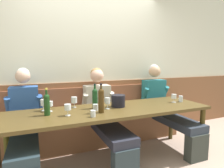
{
  "coord_description": "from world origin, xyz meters",
  "views": [
    {
      "loc": [
        -0.93,
        -2.07,
        1.39
      ],
      "look_at": [
        0.13,
        0.46,
        1.04
      ],
      "focal_mm": 30.29,
      "sensor_mm": 36.0,
      "label": 1
    }
  ],
  "objects": [
    {
      "name": "wine_glass_center_rear",
      "position": [
        -0.58,
        0.09,
        0.84
      ],
      "size": [
        0.08,
        0.08,
        0.14
      ],
      "color": "silver",
      "rests_on": "dining_table"
    },
    {
      "name": "wine_bottle_amber_mid",
      "position": [
        -0.18,
        0.06,
        0.91
      ],
      "size": [
        0.07,
        0.07,
        0.36
      ],
      "color": "#3E2A0F",
      "rests_on": "dining_table"
    },
    {
      "name": "wine_bottle_clear_water",
      "position": [
        -0.19,
        0.29,
        0.89
      ],
      "size": [
        0.07,
        0.07,
        0.33
      ],
      "color": "#18401C",
      "rests_on": "dining_table"
    },
    {
      "name": "wine_glass_center_front",
      "position": [
        -0.44,
        0.45,
        0.85
      ],
      "size": [
        0.08,
        0.08,
        0.15
      ],
      "color": "silver",
      "rests_on": "dining_table"
    },
    {
      "name": "dining_table",
      "position": [
        0.0,
        0.18,
        0.68
      ],
      "size": [
        2.7,
        0.8,
        0.75
      ],
      "color": "#4B391A",
      "rests_on": "ground"
    },
    {
      "name": "wood_wainscot_panel",
      "position": [
        0.0,
        1.04,
        0.51
      ],
      "size": [
        6.8,
        0.03,
        1.03
      ],
      "primitive_type": "cube",
      "color": "brown",
      "rests_on": "ground"
    },
    {
      "name": "person_right_seat",
      "position": [
        1.11,
        0.48,
        0.64
      ],
      "size": [
        0.52,
        1.22,
        1.31
      ],
      "color": "#303732",
      "rests_on": "ground"
    },
    {
      "name": "person_left_seat",
      "position": [
        0.01,
        0.49,
        0.63
      ],
      "size": [
        0.51,
        1.22,
        1.27
      ],
      "color": "#28353B",
      "rests_on": "ground"
    },
    {
      "name": "room_wall_back",
      "position": [
        0.0,
        1.09,
        1.4
      ],
      "size": [
        6.8,
        0.08,
        2.8
      ],
      "primitive_type": "cube",
      "color": "silver",
      "rests_on": "ground"
    },
    {
      "name": "wine_bottle_green_tall",
      "position": [
        -0.8,
        0.2,
        0.89
      ],
      "size": [
        0.07,
        0.07,
        0.32
      ],
      "color": "#1A3D18",
      "rests_on": "dining_table"
    },
    {
      "name": "water_tumbler_right",
      "position": [
        1.16,
        0.16,
        0.8
      ],
      "size": [
        0.06,
        0.06,
        0.09
      ],
      "primitive_type": "cylinder",
      "color": "silver",
      "rests_on": "dining_table"
    },
    {
      "name": "person_center_right_seat",
      "position": [
        -1.07,
        0.49,
        0.63
      ],
      "size": [
        0.48,
        1.21,
        1.28
      ],
      "color": "#36262E",
      "rests_on": "ground"
    },
    {
      "name": "ice_bucket",
      "position": [
        0.14,
        0.26,
        0.83
      ],
      "size": [
        0.19,
        0.19,
        0.16
      ],
      "primitive_type": "cylinder",
      "color": "black",
      "rests_on": "dining_table"
    },
    {
      "name": "wine_glass_near_bucket",
      "position": [
        1.03,
        0.18,
        0.84
      ],
      "size": [
        0.07,
        0.07,
        0.13
      ],
      "color": "silver",
      "rests_on": "dining_table"
    },
    {
      "name": "wall_bench",
      "position": [
        0.0,
        0.83,
        0.28
      ],
      "size": [
        3.0,
        0.42,
        0.94
      ],
      "color": "brown",
      "rests_on": "ground"
    },
    {
      "name": "water_tumbler_left",
      "position": [
        -0.22,
        0.18,
        0.79
      ],
      "size": [
        0.07,
        0.07,
        0.08
      ],
      "primitive_type": "cylinder",
      "color": "silver",
      "rests_on": "dining_table"
    },
    {
      "name": "wine_glass_by_bottle",
      "position": [
        -0.76,
        0.36,
        0.84
      ],
      "size": [
        0.08,
        0.08,
        0.13
      ],
      "color": "silver",
      "rests_on": "dining_table"
    },
    {
      "name": "wine_glass_mid_right",
      "position": [
        -0.83,
        0.43,
        0.85
      ],
      "size": [
        0.06,
        0.06,
        0.15
      ],
      "color": "silver",
      "rests_on": "dining_table"
    },
    {
      "name": "wine_glass_right_end",
      "position": [
        -0.04,
        0.2,
        0.85
      ],
      "size": [
        0.06,
        0.06,
        0.15
      ],
      "color": "silver",
      "rests_on": "dining_table"
    },
    {
      "name": "water_tumbler_center",
      "position": [
        -0.33,
        -0.07,
        0.79
      ],
      "size": [
        0.06,
        0.06,
        0.08
      ],
      "primitive_type": "cylinder",
      "color": "silver",
      "rests_on": "dining_table"
    }
  ]
}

